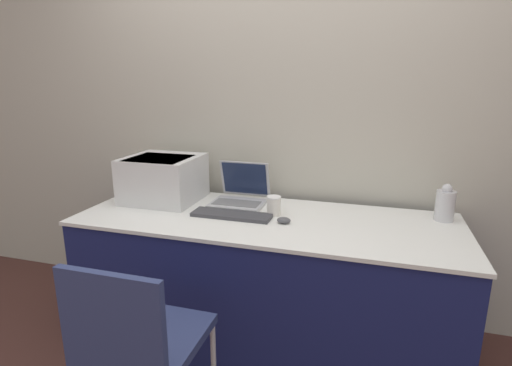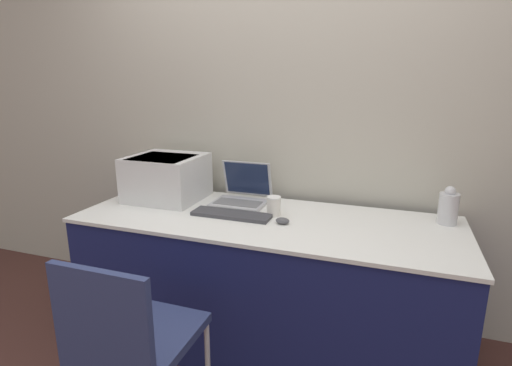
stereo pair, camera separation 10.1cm
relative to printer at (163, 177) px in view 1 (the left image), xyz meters
name	(u,v)px [view 1 (the left image)]	position (x,y,z in m)	size (l,w,h in m)	color
wall_back	(286,110)	(0.69, 0.33, 0.39)	(8.00, 0.05, 2.60)	#B7B2A3
table	(265,280)	(0.69, -0.14, -0.53)	(2.06, 0.76, 0.76)	#191E51
printer	(163,177)	(0.00, 0.00, 0.00)	(0.43, 0.41, 0.27)	silver
laptop_left	(240,194)	(0.47, 0.08, -0.09)	(0.31, 0.30, 0.24)	#B7B7BC
external_keyboard	(232,215)	(0.51, -0.18, -0.14)	(0.44, 0.13, 0.02)	#3D3D42
coffee_cup	(274,206)	(0.72, -0.08, -0.09)	(0.08, 0.08, 0.11)	white
mouse	(284,220)	(0.81, -0.20, -0.13)	(0.07, 0.05, 0.03)	#4C4C51
metal_pitcher	(445,204)	(1.61, 0.09, -0.06)	(0.10, 0.10, 0.20)	silver
chair	(138,341)	(0.43, -0.99, -0.38)	(0.40, 0.45, 0.88)	navy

